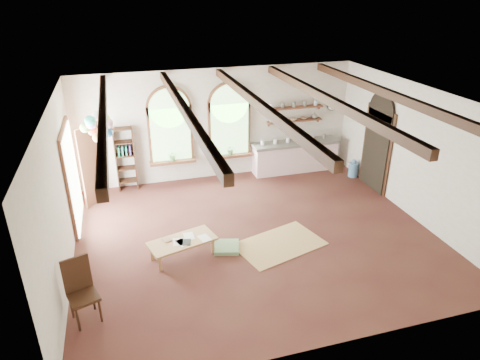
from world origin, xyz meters
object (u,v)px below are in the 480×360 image
object	(u,v)px
coffee_table	(182,242)
balloon_cluster	(99,126)
kitchen_counter	(295,156)
side_chair	(84,303)

from	to	relation	value
coffee_table	balloon_cluster	distance (m)	3.33
kitchen_counter	side_chair	xyz separation A→B (m)	(-5.96, -4.97, -0.14)
kitchen_counter	balloon_cluster	distance (m)	5.95
coffee_table	side_chair	bearing A→B (deg)	-143.87
coffee_table	kitchen_counter	bearing A→B (deg)	41.47
kitchen_counter	balloon_cluster	size ratio (longest dim) A/B	2.34
kitchen_counter	side_chair	size ratio (longest dim) A/B	2.29
kitchen_counter	coffee_table	distance (m)	5.41
side_chair	kitchen_counter	bearing A→B (deg)	39.85
coffee_table	side_chair	size ratio (longest dim) A/B	1.30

